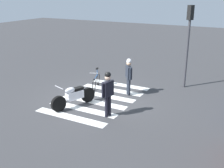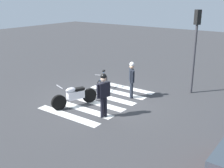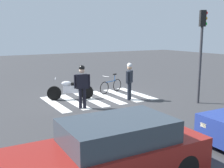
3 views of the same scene
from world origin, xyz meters
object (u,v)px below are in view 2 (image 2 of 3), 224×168
at_px(traffic_light_pole, 196,38).
at_px(officer_on_foot, 104,92).
at_px(officer_by_motorcycle, 132,77).
at_px(police_motorcycle, 75,96).
at_px(leaning_bicycle, 102,83).

bearing_deg(traffic_light_pole, officer_on_foot, -20.18).
bearing_deg(officer_by_motorcycle, traffic_light_pole, 138.43).
xyz_separation_m(police_motorcycle, officer_on_foot, (0.17, 1.78, 0.62)).
relative_size(police_motorcycle, traffic_light_pole, 0.51).
distance_m(leaning_bicycle, officer_on_foot, 3.49).
bearing_deg(officer_on_foot, traffic_light_pole, 159.82).
distance_m(leaning_bicycle, traffic_light_pole, 5.22).
bearing_deg(officer_on_foot, leaning_bicycle, -140.84).
height_order(leaning_bicycle, officer_on_foot, officer_on_foot).
relative_size(police_motorcycle, officer_on_foot, 1.15).
distance_m(police_motorcycle, officer_on_foot, 1.89).
xyz_separation_m(leaning_bicycle, officer_on_foot, (2.64, 2.15, 0.72)).
bearing_deg(officer_on_foot, officer_by_motorcycle, -173.54).
distance_m(officer_on_foot, traffic_light_pole, 5.57).
distance_m(leaning_bicycle, officer_by_motorcycle, 1.97).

